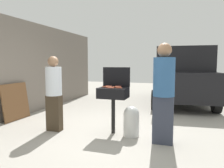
{
  "coord_description": "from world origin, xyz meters",
  "views": [
    {
      "loc": [
        1.5,
        -4.35,
        1.47
      ],
      "look_at": [
        -0.07,
        0.41,
        1.0
      ],
      "focal_mm": 34.61,
      "sensor_mm": 36.0,
      "label": 1
    }
  ],
  "objects_px": {
    "hot_dog_0": "(109,87)",
    "person_left": "(54,91)",
    "hot_dog_2": "(109,86)",
    "hot_dog_3": "(110,87)",
    "hot_dog_8": "(118,86)",
    "hot_dog_4": "(117,87)",
    "parked_minivan": "(181,76)",
    "hot_dog_1": "(111,88)",
    "hot_dog_7": "(105,87)",
    "propane_tank": "(131,120)",
    "person_right": "(164,90)",
    "hot_dog_5": "(119,88)",
    "leaning_board": "(16,102)",
    "hot_dog_6": "(111,87)",
    "bbq_grill": "(113,95)"
  },
  "relations": [
    {
      "from": "hot_dog_0",
      "to": "person_left",
      "type": "bearing_deg",
      "value": -174.43
    },
    {
      "from": "hot_dog_2",
      "to": "hot_dog_3",
      "type": "height_order",
      "value": "same"
    },
    {
      "from": "hot_dog_8",
      "to": "person_left",
      "type": "distance_m",
      "value": 1.41
    },
    {
      "from": "hot_dog_0",
      "to": "hot_dog_2",
      "type": "xyz_separation_m",
      "value": [
        -0.08,
        0.23,
        0.0
      ]
    },
    {
      "from": "person_left",
      "to": "hot_dog_0",
      "type": "bearing_deg",
      "value": -8.82
    },
    {
      "from": "hot_dog_3",
      "to": "hot_dog_4",
      "type": "distance_m",
      "value": 0.16
    },
    {
      "from": "hot_dog_4",
      "to": "parked_minivan",
      "type": "height_order",
      "value": "parked_minivan"
    },
    {
      "from": "hot_dog_1",
      "to": "hot_dog_7",
      "type": "relative_size",
      "value": 1.0
    },
    {
      "from": "hot_dog_2",
      "to": "propane_tank",
      "type": "height_order",
      "value": "hot_dog_2"
    },
    {
      "from": "hot_dog_4",
      "to": "hot_dog_7",
      "type": "relative_size",
      "value": 1.0
    },
    {
      "from": "parked_minivan",
      "to": "person_right",
      "type": "bearing_deg",
      "value": 81.23
    },
    {
      "from": "hot_dog_1",
      "to": "hot_dog_3",
      "type": "xyz_separation_m",
      "value": [
        -0.06,
        0.11,
        0.0
      ]
    },
    {
      "from": "hot_dog_1",
      "to": "hot_dog_5",
      "type": "bearing_deg",
      "value": 10.98
    },
    {
      "from": "hot_dog_4",
      "to": "hot_dog_8",
      "type": "distance_m",
      "value": 0.11
    },
    {
      "from": "parked_minivan",
      "to": "hot_dog_2",
      "type": "bearing_deg",
      "value": 64.78
    },
    {
      "from": "hot_dog_7",
      "to": "person_left",
      "type": "distance_m",
      "value": 1.14
    },
    {
      "from": "hot_dog_1",
      "to": "person_right",
      "type": "bearing_deg",
      "value": -6.18
    },
    {
      "from": "person_left",
      "to": "leaning_board",
      "type": "xyz_separation_m",
      "value": [
        -1.49,
        0.48,
        -0.41
      ]
    },
    {
      "from": "hot_dog_4",
      "to": "hot_dog_6",
      "type": "relative_size",
      "value": 1.0
    },
    {
      "from": "hot_dog_6",
      "to": "hot_dog_7",
      "type": "height_order",
      "value": "same"
    },
    {
      "from": "hot_dog_8",
      "to": "propane_tank",
      "type": "relative_size",
      "value": 0.21
    },
    {
      "from": "hot_dog_5",
      "to": "propane_tank",
      "type": "xyz_separation_m",
      "value": [
        0.24,
        0.07,
        -0.67
      ]
    },
    {
      "from": "propane_tank",
      "to": "parked_minivan",
      "type": "relative_size",
      "value": 0.14
    },
    {
      "from": "leaning_board",
      "to": "hot_dog_4",
      "type": "bearing_deg",
      "value": -4.97
    },
    {
      "from": "person_left",
      "to": "leaning_board",
      "type": "distance_m",
      "value": 1.61
    },
    {
      "from": "hot_dog_7",
      "to": "leaning_board",
      "type": "height_order",
      "value": "hot_dog_7"
    },
    {
      "from": "hot_dog_4",
      "to": "leaning_board",
      "type": "xyz_separation_m",
      "value": [
        -2.86,
        0.25,
        -0.51
      ]
    },
    {
      "from": "hot_dog_3",
      "to": "bbq_grill",
      "type": "bearing_deg",
      "value": 37.34
    },
    {
      "from": "hot_dog_2",
      "to": "hot_dog_7",
      "type": "relative_size",
      "value": 1.0
    },
    {
      "from": "hot_dog_3",
      "to": "hot_dog_4",
      "type": "relative_size",
      "value": 1.0
    },
    {
      "from": "hot_dog_0",
      "to": "parked_minivan",
      "type": "xyz_separation_m",
      "value": [
        1.38,
        4.26,
        0.04
      ]
    },
    {
      "from": "hot_dog_7",
      "to": "parked_minivan",
      "type": "bearing_deg",
      "value": 70.37
    },
    {
      "from": "hot_dog_3",
      "to": "propane_tank",
      "type": "height_order",
      "value": "hot_dog_3"
    },
    {
      "from": "hot_dog_4",
      "to": "parked_minivan",
      "type": "bearing_deg",
      "value": 73.54
    },
    {
      "from": "hot_dog_3",
      "to": "parked_minivan",
      "type": "xyz_separation_m",
      "value": [
        1.38,
        4.21,
        0.04
      ]
    },
    {
      "from": "person_left",
      "to": "hot_dog_6",
      "type": "bearing_deg",
      "value": -4.94
    },
    {
      "from": "person_right",
      "to": "parked_minivan",
      "type": "distance_m",
      "value": 4.43
    },
    {
      "from": "hot_dog_6",
      "to": "person_right",
      "type": "xyz_separation_m",
      "value": [
        1.09,
        -0.25,
        0.01
      ]
    },
    {
      "from": "hot_dog_1",
      "to": "bbq_grill",
      "type": "bearing_deg",
      "value": 88.89
    },
    {
      "from": "hot_dog_1",
      "to": "leaning_board",
      "type": "distance_m",
      "value": 2.85
    },
    {
      "from": "hot_dog_8",
      "to": "person_left",
      "type": "xyz_separation_m",
      "value": [
        -1.36,
        -0.34,
        -0.1
      ]
    },
    {
      "from": "hot_dog_2",
      "to": "hot_dog_4",
      "type": "bearing_deg",
      "value": -26.05
    },
    {
      "from": "propane_tank",
      "to": "hot_dog_2",
      "type": "bearing_deg",
      "value": 162.32
    },
    {
      "from": "person_left",
      "to": "person_right",
      "type": "xyz_separation_m",
      "value": [
        2.34,
        -0.05,
        0.11
      ]
    },
    {
      "from": "hot_dog_8",
      "to": "person_left",
      "type": "relative_size",
      "value": 0.08
    },
    {
      "from": "person_right",
      "to": "leaning_board",
      "type": "xyz_separation_m",
      "value": [
        -3.83,
        0.53,
        -0.52
      ]
    },
    {
      "from": "hot_dog_7",
      "to": "propane_tank",
      "type": "height_order",
      "value": "hot_dog_7"
    },
    {
      "from": "bbq_grill",
      "to": "hot_dog_2",
      "type": "height_order",
      "value": "hot_dog_2"
    },
    {
      "from": "hot_dog_6",
      "to": "person_right",
      "type": "distance_m",
      "value": 1.12
    },
    {
      "from": "hot_dog_7",
      "to": "person_right",
      "type": "distance_m",
      "value": 1.25
    }
  ]
}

